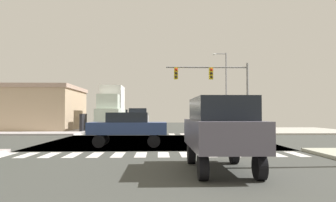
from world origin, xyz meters
TOP-DOWN VIEW (x-y plane):
  - ground at (0.00, 0.00)m, footprint 90.00×90.00m
  - sidewalk_corner_ne at (13.00, 12.00)m, footprint 12.00×12.00m
  - sidewalk_corner_nw at (-13.00, 12.00)m, footprint 12.00×12.00m
  - crosswalk_near at (-0.25, -7.30)m, footprint 13.50×2.00m
  - crosswalk_far at (-0.25, 7.30)m, footprint 13.50×2.00m
  - traffic_signal_mast at (5.04, 6.91)m, footprint 7.24×0.55m
  - street_lamp at (7.63, 16.00)m, footprint 1.78×0.32m
  - bank_building at (-16.68, 14.52)m, footprint 17.73×9.91m
  - box_truck_farside_1 at (-5.00, 14.47)m, footprint 2.40×7.20m
  - suv_crossing_1 at (2.00, -11.59)m, footprint 1.96×4.60m
  - pickup_queued_1 at (-5.00, 25.19)m, footprint 2.00×5.10m
  - sedan_leading_2 at (-1.67, -3.50)m, footprint 4.30×1.80m
  - pickup_middle_2 at (-2.00, 13.17)m, footprint 2.00×5.10m

SIDE VIEW (x-z plane):
  - ground at x=0.00m, z-range -0.05..0.00m
  - crosswalk_near at x=-0.25m, z-range 0.00..0.01m
  - crosswalk_far at x=-0.25m, z-range 0.00..0.01m
  - sidewalk_corner_ne at x=13.00m, z-range 0.00..0.14m
  - sidewalk_corner_nw at x=-13.00m, z-range 0.00..0.14m
  - sedan_leading_2 at x=-1.67m, z-range 0.18..2.06m
  - pickup_queued_1 at x=-5.00m, z-range 0.12..2.47m
  - pickup_middle_2 at x=-2.00m, z-range 0.12..2.47m
  - suv_crossing_1 at x=2.00m, z-range 0.22..2.56m
  - bank_building at x=-16.68m, z-range 0.01..4.71m
  - box_truck_farside_1 at x=-5.00m, z-range 0.14..4.99m
  - traffic_signal_mast at x=5.04m, z-range 1.52..7.78m
  - street_lamp at x=7.63m, z-range 0.80..9.57m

